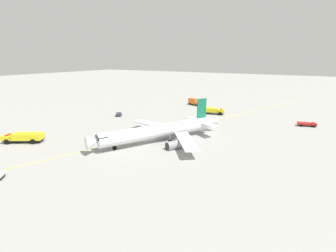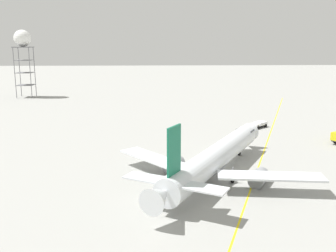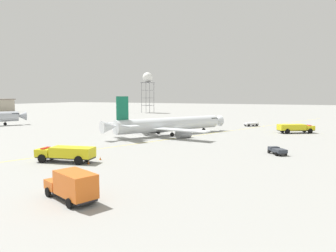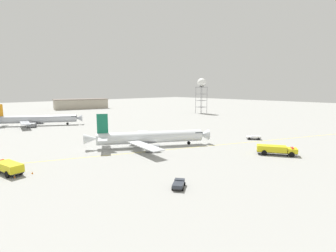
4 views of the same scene
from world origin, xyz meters
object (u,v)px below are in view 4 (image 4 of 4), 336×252
Objects in this scene: baggage_truck_truck at (179,184)px; fire_tender_truck_extra at (7,167)px; pushback_tug_truck at (254,137)px; safety_cone_near at (32,173)px; airliner_secondary at (36,120)px; fire_tender_truck at (276,149)px; airliner_main at (149,138)px; safety_cone_mid at (15,177)px; radar_tower at (202,84)px.

baggage_truck_truck is 36.97m from fire_tender_truck_extra.
pushback_tug_truck is 69.51m from safety_cone_near.
airliner_secondary is 3.75× the size of fire_tender_truck.
airliner_main reaches higher than fire_tender_truck.
fire_tender_truck_extra is at bearing 134.56° from safety_cone_near.
fire_tender_truck_extra is at bearing -150.53° from fire_tender_truck.
pushback_tug_truck is (34.23, -16.22, -1.97)m from airliner_main.
fire_tender_truck_extra is at bearing 88.79° from baggage_truck_truck.
fire_tender_truck_extra is (-57.04, 31.61, -0.01)m from fire_tender_truck.
airliner_secondary is 7.68× the size of pushback_tug_truck.
safety_cone_near is 1.00× the size of safety_cone_mid.
airliner_secondary reaches higher than pushback_tug_truck.
airliner_secondary is 3.86× the size of fire_tender_truck_extra.
fire_tender_truck is 18.49× the size of safety_cone_near.
airliner_secondary is 74.94m from fire_tender_truck_extra.
baggage_truck_truck is at bearing -157.74° from fire_tender_truck_extra.
baggage_truck_truck is 7.47× the size of safety_cone_mid.
fire_tender_truck_extra is 5.49m from safety_cone_near.
baggage_truck_truck is 31.70m from safety_cone_near.
safety_cone_mid is (-37.38, -3.44, -2.49)m from airliner_main.
safety_cone_mid is (-20.86, 26.15, -0.44)m from baggage_truck_truck.
baggage_truck_truck is 0.83× the size of pushback_tug_truck.
airliner_main reaches higher than safety_cone_mid.
airliner_main reaches higher than pushback_tug_truck.
fire_tender_truck is 0.41× the size of radar_tower.
safety_cone_near is at bearing -148.29° from fire_tender_truck_extra.
airliner_main is 7.10× the size of pushback_tug_truck.
pushback_tug_truck is at bearing -31.83° from airliner_secondary.
airliner_main reaches higher than fire_tender_truck_extra.
radar_tower is at bearing 2.17° from baggage_truck_truck.
airliner_secondary is at bearing -32.49° from fire_tender_truck_extra.
fire_tender_truck_extra is 0.40× the size of radar_tower.
fire_tender_truck_extra is at bearing 35.59° from pushback_tug_truck.
safety_cone_near and safety_cone_mid have the same top height.
fire_tender_truck reaches higher than safety_cone_near.
pushback_tug_truck is (50.76, 13.37, 0.09)m from baggage_truck_truck.
pushback_tug_truck is 0.20× the size of radar_tower.
fire_tender_truck is (31.87, -102.18, -1.43)m from airliner_secondary.
baggage_truck_truck reaches higher than safety_cone_mid.
airliner_secondary reaches higher than safety_cone_mid.
fire_tender_truck_extra reaches higher than safety_cone_mid.
airliner_secondary is at bearing 51.46° from baggage_truck_truck.
airliner_secondary is 69.38× the size of safety_cone_mid.
safety_cone_near is (-68.27, 13.06, -0.53)m from pushback_tug_truck.
pushback_tug_truck is 9.03× the size of safety_cone_near.
airliner_secondary is (-12.61, 71.22, 0.20)m from airliner_main.
radar_tower is at bearing 25.28° from safety_cone_near.
fire_tender_truck reaches higher than baggage_truck_truck.
airliner_main is at bearing -179.66° from fire_tender_truck.
baggage_truck_truck is 52.49m from pushback_tug_truck.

